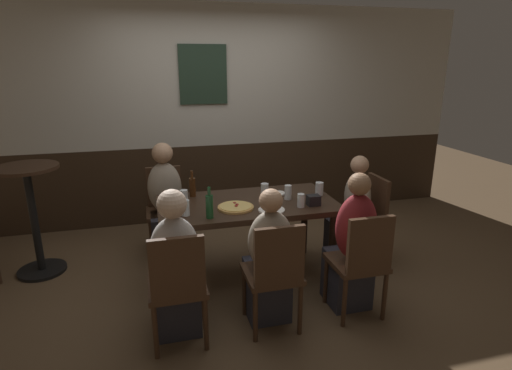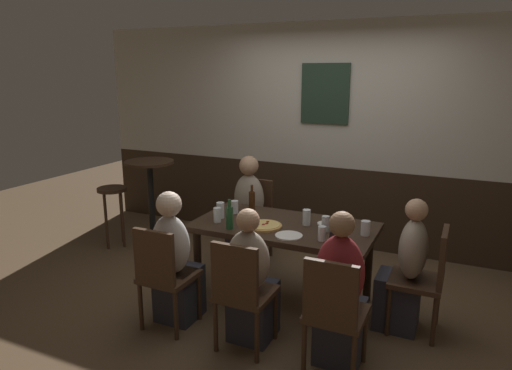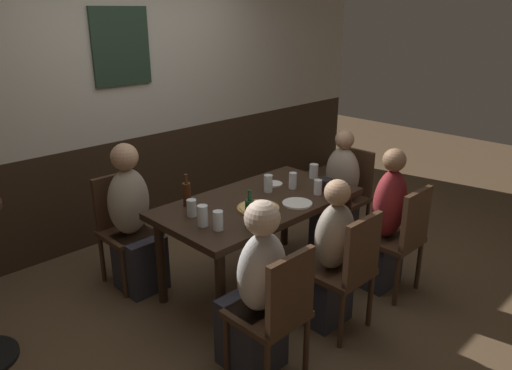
{
  "view_description": "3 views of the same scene",
  "coord_description": "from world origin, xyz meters",
  "px_view_note": "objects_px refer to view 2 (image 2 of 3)",
  "views": [
    {
      "loc": [
        -0.81,
        -3.38,
        1.95
      ],
      "look_at": [
        0.07,
        -0.04,
        0.91
      ],
      "focal_mm": 28.84,
      "sensor_mm": 36.0,
      "label": 1
    },
    {
      "loc": [
        1.41,
        -3.59,
        2.05
      ],
      "look_at": [
        -0.24,
        -0.08,
        1.09
      ],
      "focal_mm": 32.36,
      "sensor_mm": 36.0,
      "label": 2
    },
    {
      "loc": [
        -2.44,
        -2.44,
        2.11
      ],
      "look_at": [
        0.02,
        0.04,
        0.85
      ],
      "focal_mm": 34.09,
      "sensor_mm": 36.0,
      "label": 3
    }
  ],
  "objects_px": {
    "pint_glass_stout": "(307,218)",
    "beer_bottle_brown": "(252,200)",
    "pint_glass_pale": "(325,224)",
    "bar_stool": "(113,200)",
    "person_left_far": "(247,218)",
    "chair_left_far": "(254,215)",
    "condiment_caddy": "(338,237)",
    "plate_white_large": "(289,236)",
    "pizza": "(264,225)",
    "plate_white_small": "(326,224)",
    "highball_clear": "(365,229)",
    "dining_table": "(284,234)",
    "person_right_near": "(340,301)",
    "chair_left_near": "(163,272)",
    "chair_right_near": "(334,310)",
    "side_bar_table": "(151,197)",
    "person_head_east": "(404,276)",
    "tumbler_water": "(217,216)",
    "beer_glass_tall": "(220,211)",
    "chair_mid_near": "(241,290)",
    "pint_glass_amber": "(235,208)",
    "person_left_near": "(175,267)",
    "beer_bottle_green": "(230,217)",
    "person_mid_near": "(251,286)",
    "tumbler_short": "(322,234)",
    "chair_head_east": "(427,275)"
  },
  "relations": [
    {
      "from": "person_left_near",
      "to": "side_bar_table",
      "type": "distance_m",
      "value": 1.76
    },
    {
      "from": "plate_white_small",
      "to": "highball_clear",
      "type": "bearing_deg",
      "value": -19.1
    },
    {
      "from": "person_right_near",
      "to": "side_bar_table",
      "type": "bearing_deg",
      "value": 154.02
    },
    {
      "from": "condiment_caddy",
      "to": "plate_white_large",
      "type": "bearing_deg",
      "value": -174.1
    },
    {
      "from": "chair_left_far",
      "to": "condiment_caddy",
      "type": "xyz_separation_m",
      "value": [
        1.24,
        -1.06,
        0.29
      ]
    },
    {
      "from": "chair_right_near",
      "to": "plate_white_large",
      "type": "bearing_deg",
      "value": 133.7
    },
    {
      "from": "tumbler_water",
      "to": "condiment_caddy",
      "type": "bearing_deg",
      "value": -1.73
    },
    {
      "from": "chair_left_near",
      "to": "person_right_near",
      "type": "xyz_separation_m",
      "value": [
        1.39,
        0.16,
        -0.01
      ]
    },
    {
      "from": "plate_white_large",
      "to": "plate_white_small",
      "type": "bearing_deg",
      "value": 66.07
    },
    {
      "from": "pizza",
      "to": "pint_glass_amber",
      "type": "relative_size",
      "value": 2.55
    },
    {
      "from": "chair_head_east",
      "to": "beer_bottle_brown",
      "type": "height_order",
      "value": "beer_bottle_brown"
    },
    {
      "from": "person_left_far",
      "to": "pizza",
      "type": "xyz_separation_m",
      "value": [
        0.56,
        -0.81,
        0.25
      ]
    },
    {
      "from": "dining_table",
      "to": "person_right_near",
      "type": "relative_size",
      "value": 1.37
    },
    {
      "from": "chair_mid_near",
      "to": "person_left_far",
      "type": "bearing_deg",
      "value": 114.64
    },
    {
      "from": "chair_left_far",
      "to": "tumbler_short",
      "type": "height_order",
      "value": "chair_left_far"
    },
    {
      "from": "dining_table",
      "to": "tumbler_short",
      "type": "bearing_deg",
      "value": -30.05
    },
    {
      "from": "pint_glass_pale",
      "to": "plate_white_small",
      "type": "xyz_separation_m",
      "value": [
        -0.04,
        0.17,
        -0.05
      ]
    },
    {
      "from": "pizza",
      "to": "bar_stool",
      "type": "distance_m",
      "value": 2.3
    },
    {
      "from": "tumbler_water",
      "to": "bar_stool",
      "type": "relative_size",
      "value": 0.18
    },
    {
      "from": "pint_glass_stout",
      "to": "beer_bottle_brown",
      "type": "height_order",
      "value": "beer_bottle_brown"
    },
    {
      "from": "pint_glass_stout",
      "to": "highball_clear",
      "type": "bearing_deg",
      "value": -4.6
    },
    {
      "from": "chair_left_near",
      "to": "highball_clear",
      "type": "height_order",
      "value": "chair_left_near"
    },
    {
      "from": "person_head_east",
      "to": "tumbler_water",
      "type": "height_order",
      "value": "person_head_east"
    },
    {
      "from": "person_right_near",
      "to": "person_mid_near",
      "type": "height_order",
      "value": "person_right_near"
    },
    {
      "from": "person_head_east",
      "to": "pizza",
      "type": "relative_size",
      "value": 3.55
    },
    {
      "from": "beer_bottle_brown",
      "to": "highball_clear",
      "type": "bearing_deg",
      "value": -12.78
    },
    {
      "from": "chair_mid_near",
      "to": "beer_bottle_green",
      "type": "bearing_deg",
      "value": 125.37
    },
    {
      "from": "beer_glass_tall",
      "to": "side_bar_table",
      "type": "relative_size",
      "value": 0.14
    },
    {
      "from": "dining_table",
      "to": "side_bar_table",
      "type": "xyz_separation_m",
      "value": [
        -1.9,
        0.59,
        -0.04
      ]
    },
    {
      "from": "highball_clear",
      "to": "beer_glass_tall",
      "type": "bearing_deg",
      "value": -175.54
    },
    {
      "from": "pint_glass_stout",
      "to": "plate_white_large",
      "type": "height_order",
      "value": "pint_glass_stout"
    },
    {
      "from": "chair_left_far",
      "to": "chair_mid_near",
      "type": "bearing_deg",
      "value": -67.48
    },
    {
      "from": "tumbler_short",
      "to": "pint_glass_amber",
      "type": "bearing_deg",
      "value": 159.81
    },
    {
      "from": "pint_glass_stout",
      "to": "bar_stool",
      "type": "bearing_deg",
      "value": 171.73
    },
    {
      "from": "person_mid_near",
      "to": "beer_bottle_brown",
      "type": "height_order",
      "value": "person_mid_near"
    },
    {
      "from": "person_left_far",
      "to": "pint_glass_stout",
      "type": "distance_m",
      "value": 1.1
    },
    {
      "from": "pint_glass_pale",
      "to": "beer_bottle_brown",
      "type": "distance_m",
      "value": 0.89
    },
    {
      "from": "chair_left_near",
      "to": "chair_mid_near",
      "type": "distance_m",
      "value": 0.69
    },
    {
      "from": "person_left_far",
      "to": "pint_glass_pale",
      "type": "relative_size",
      "value": 8.9
    },
    {
      "from": "plate_white_large",
      "to": "condiment_caddy",
      "type": "xyz_separation_m",
      "value": [
        0.39,
        0.04,
        0.04
      ]
    },
    {
      "from": "person_right_near",
      "to": "side_bar_table",
      "type": "height_order",
      "value": "person_right_near"
    },
    {
      "from": "chair_left_far",
      "to": "highball_clear",
      "type": "bearing_deg",
      "value": -29.99
    },
    {
      "from": "person_left_near",
      "to": "pint_glass_stout",
      "type": "height_order",
      "value": "person_left_near"
    },
    {
      "from": "person_left_near",
      "to": "pint_glass_stout",
      "type": "relative_size",
      "value": 8.16
    },
    {
      "from": "pint_glass_amber",
      "to": "tumbler_short",
      "type": "bearing_deg",
      "value": -20.19
    },
    {
      "from": "pizza",
      "to": "pint_glass_amber",
      "type": "bearing_deg",
      "value": 149.36
    },
    {
      "from": "chair_left_far",
      "to": "person_head_east",
      "type": "height_order",
      "value": "person_head_east"
    },
    {
      "from": "pizza",
      "to": "bar_stool",
      "type": "height_order",
      "value": "pizza"
    },
    {
      "from": "person_head_east",
      "to": "highball_clear",
      "type": "relative_size",
      "value": 9.04
    },
    {
      "from": "chair_right_near",
      "to": "side_bar_table",
      "type": "relative_size",
      "value": 0.84
    }
  ]
}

